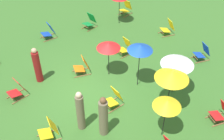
{
  "coord_description": "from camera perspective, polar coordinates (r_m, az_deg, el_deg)",
  "views": [
    {
      "loc": [
        7.46,
        -4.11,
        8.07
      ],
      "look_at": [
        0.0,
        1.2,
        0.5
      ],
      "focal_mm": 45.28,
      "sensor_mm": 36.0,
      "label": 1
    }
  ],
  "objects": [
    {
      "name": "ground_plane",
      "position": [
        11.74,
        -4.79,
        -4.05
      ],
      "size": [
        40.0,
        40.0,
        0.0
      ],
      "primitive_type": "plane",
      "color": "#386B28"
    },
    {
      "name": "deckchair_1",
      "position": [
        15.21,
        11.27,
        8.33
      ],
      "size": [
        0.67,
        0.86,
        0.83
      ],
      "rotation": [
        0.0,
        0.0,
        -0.28
      ],
      "color": "olive",
      "rests_on": "ground"
    },
    {
      "name": "deckchair_2",
      "position": [
        11.79,
        -18.6,
        -3.77
      ],
      "size": [
        0.59,
        0.83,
        0.83
      ],
      "rotation": [
        0.0,
        0.0,
        0.16
      ],
      "color": "olive",
      "rests_on": "ground"
    },
    {
      "name": "deckchair_3",
      "position": [
        12.36,
        -6.02,
        0.76
      ],
      "size": [
        0.68,
        0.87,
        0.83
      ],
      "rotation": [
        0.0,
        0.0,
        -0.3
      ],
      "color": "olive",
      "rests_on": "ground"
    },
    {
      "name": "deckchair_4",
      "position": [
        11.06,
        21.13,
        -8.06
      ],
      "size": [
        0.67,
        0.86,
        0.83
      ],
      "rotation": [
        0.0,
        0.0,
        -0.28
      ],
      "color": "olive",
      "rests_on": "ground"
    },
    {
      "name": "deckchair_5",
      "position": [
        10.05,
        -12.54,
        -11.82
      ],
      "size": [
        0.61,
        0.84,
        0.83
      ],
      "rotation": [
        0.0,
        0.0,
        -0.19
      ],
      "color": "olive",
      "rests_on": "ground"
    },
    {
      "name": "deckchair_7",
      "position": [
        13.75,
        17.79,
        3.37
      ],
      "size": [
        0.67,
        0.86,
        0.83
      ],
      "rotation": [
        0.0,
        0.0,
        -0.29
      ],
      "color": "olive",
      "rests_on": "ground"
    },
    {
      "name": "deckchair_9",
      "position": [
        14.97,
        -12.66,
        7.58
      ],
      "size": [
        0.49,
        0.77,
        0.83
      ],
      "rotation": [
        0.0,
        0.0,
        -0.02
      ],
      "color": "olive",
      "rests_on": "ground"
    },
    {
      "name": "deckchair_10",
      "position": [
        13.47,
        2.65,
        4.65
      ],
      "size": [
        0.51,
        0.78,
        0.83
      ],
      "rotation": [
        0.0,
        0.0,
        0.05
      ],
      "color": "olive",
      "rests_on": "ground"
    },
    {
      "name": "deckchair_11",
      "position": [
        16.87,
        2.82,
        12.36
      ],
      "size": [
        0.61,
        0.84,
        0.83
      ],
      "rotation": [
        0.0,
        0.0,
        0.19
      ],
      "color": "olive",
      "rests_on": "ground"
    },
    {
      "name": "deckchair_12",
      "position": [
        10.83,
        0.36,
        -5.75
      ],
      "size": [
        0.52,
        0.79,
        0.83
      ],
      "rotation": [
        0.0,
        0.0,
        0.06
      ],
      "color": "olive",
      "rests_on": "ground"
    },
    {
      "name": "deckchair_13",
      "position": [
        15.54,
        -4.5,
        9.75
      ],
      "size": [
        0.63,
        0.85,
        0.83
      ],
      "rotation": [
        0.0,
        0.0,
        0.22
      ],
      "color": "olive",
      "rests_on": "ground"
    },
    {
      "name": "umbrella_0",
      "position": [
        10.15,
        12.05,
        -1.01
      ],
      "size": [
        1.24,
        1.24,
        1.76
      ],
      "color": "black",
      "rests_on": "ground"
    },
    {
      "name": "umbrella_1",
      "position": [
        9.16,
        11.08,
        -6.67
      ],
      "size": [
        0.93,
        0.93,
        1.7
      ],
      "color": "black",
      "rests_on": "ground"
    },
    {
      "name": "umbrella_2",
      "position": [
        11.53,
        -0.7,
        4.97
      ],
      "size": [
        1.0,
        1.0,
        1.66
      ],
      "color": "black",
      "rests_on": "ground"
    },
    {
      "name": "umbrella_4",
      "position": [
        10.86,
        13.13,
        1.77
      ],
      "size": [
        1.27,
        1.27,
        1.75
      ],
      "color": "black",
      "rests_on": "ground"
    },
    {
      "name": "umbrella_5",
      "position": [
        10.82,
        5.71,
        4.5
      ],
      "size": [
        0.99,
        0.99,
        2.02
      ],
      "color": "black",
      "rests_on": "ground"
    },
    {
      "name": "person_0",
      "position": [
        12.04,
        -14.87,
        0.82
      ],
      "size": [
        0.33,
        0.33,
        1.67
      ],
      "rotation": [
        0.0,
        0.0,
        0.11
      ],
      "color": "maroon",
      "rests_on": "ground"
    },
    {
      "name": "person_1",
      "position": [
        9.62,
        -1.74,
        -9.47
      ],
      "size": [
        0.36,
        0.36,
        1.72
      ],
      "rotation": [
        0.0,
        0.0,
        4.57
      ],
      "color": "#72664C",
      "rests_on": "ground"
    },
    {
      "name": "person_2",
      "position": [
        9.83,
        -6.41,
        -8.33
      ],
      "size": [
        0.29,
        0.29,
        1.72
      ],
      "rotation": [
        0.0,
        0.0,
        0.04
      ],
      "color": "#72664C",
      "rests_on": "ground"
    }
  ]
}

